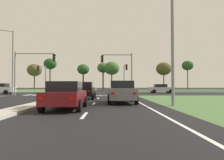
% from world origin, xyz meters
% --- Properties ---
extents(ground_plane, '(200.00, 200.00, 0.00)m').
position_xyz_m(ground_plane, '(0.00, 30.00, 0.00)').
color(ground_plane, black).
extents(grass_verge_far_left, '(35.00, 35.00, 0.01)m').
position_xyz_m(grass_verge_far_left, '(-25.50, 54.50, 0.00)').
color(grass_verge_far_left, '#476B38').
rests_on(grass_verge_far_left, ground).
extents(grass_verge_far_right, '(35.00, 35.00, 0.01)m').
position_xyz_m(grass_verge_far_right, '(25.50, 54.50, 0.00)').
color(grass_verge_far_right, '#2D4C28').
rests_on(grass_verge_far_right, ground).
extents(median_island_near, '(1.20, 22.00, 0.14)m').
position_xyz_m(median_island_near, '(0.00, 11.00, 0.07)').
color(median_island_near, '#ADA89E').
rests_on(median_island_near, ground).
extents(median_island_far, '(1.20, 36.00, 0.14)m').
position_xyz_m(median_island_far, '(0.00, 55.00, 0.07)').
color(median_island_far, gray).
rests_on(median_island_far, ground).
extents(lane_dash_near, '(0.14, 2.00, 0.01)m').
position_xyz_m(lane_dash_near, '(3.50, 5.05, 0.01)').
color(lane_dash_near, silver).
rests_on(lane_dash_near, ground).
extents(lane_dash_second, '(0.14, 2.00, 0.01)m').
position_xyz_m(lane_dash_second, '(3.50, 11.05, 0.01)').
color(lane_dash_second, silver).
rests_on(lane_dash_second, ground).
extents(lane_dash_third, '(0.14, 2.00, 0.01)m').
position_xyz_m(lane_dash_third, '(3.50, 17.05, 0.01)').
color(lane_dash_third, silver).
rests_on(lane_dash_third, ground).
extents(lane_dash_fourth, '(0.14, 2.00, 0.01)m').
position_xyz_m(lane_dash_fourth, '(3.50, 23.05, 0.01)').
color(lane_dash_fourth, silver).
rests_on(lane_dash_fourth, ground).
extents(edge_line_right, '(0.14, 24.00, 0.01)m').
position_xyz_m(edge_line_right, '(6.85, 12.00, 0.01)').
color(edge_line_right, silver).
rests_on(edge_line_right, ground).
extents(stop_bar_near, '(6.40, 0.50, 0.01)m').
position_xyz_m(stop_bar_near, '(3.80, 23.00, 0.01)').
color(stop_bar_near, silver).
rests_on(stop_bar_near, ground).
extents(crosswalk_bar_near, '(0.70, 2.80, 0.01)m').
position_xyz_m(crosswalk_bar_near, '(-6.40, 24.80, 0.01)').
color(crosswalk_bar_near, silver).
rests_on(crosswalk_bar_near, ground).
extents(crosswalk_bar_second, '(0.70, 2.80, 0.01)m').
position_xyz_m(crosswalk_bar_second, '(-5.25, 24.80, 0.01)').
color(crosswalk_bar_second, silver).
rests_on(crosswalk_bar_second, ground).
extents(crosswalk_bar_third, '(0.70, 2.80, 0.01)m').
position_xyz_m(crosswalk_bar_third, '(-4.10, 24.80, 0.01)').
color(crosswalk_bar_third, silver).
rests_on(crosswalk_bar_third, ground).
extents(crosswalk_bar_fourth, '(0.70, 2.80, 0.01)m').
position_xyz_m(crosswalk_bar_fourth, '(-2.95, 24.80, 0.01)').
color(crosswalk_bar_fourth, silver).
rests_on(crosswalk_bar_fourth, ground).
extents(crosswalk_bar_fifth, '(0.70, 2.80, 0.01)m').
position_xyz_m(crosswalk_bar_fifth, '(-1.80, 24.80, 0.01)').
color(crosswalk_bar_fifth, silver).
rests_on(crosswalk_bar_fifth, ground).
extents(crosswalk_bar_sixth, '(0.70, 2.80, 0.01)m').
position_xyz_m(crosswalk_bar_sixth, '(-0.65, 24.80, 0.01)').
color(crosswalk_bar_sixth, silver).
rests_on(crosswalk_bar_sixth, ground).
extents(car_black_near, '(1.99, 4.28, 1.62)m').
position_xyz_m(car_black_near, '(2.25, 16.09, 0.82)').
color(car_black_near, black).
rests_on(car_black_near, ground).
extents(car_silver_second, '(4.50, 1.99, 1.54)m').
position_xyz_m(car_silver_second, '(13.71, 32.32, 0.79)').
color(car_silver_second, '#B7B7BC').
rests_on(car_silver_second, ground).
extents(car_grey_third, '(2.04, 4.44, 1.61)m').
position_xyz_m(car_grey_third, '(5.49, 11.47, 0.82)').
color(car_grey_third, slate).
rests_on(car_grey_third, ground).
extents(car_maroon_fourth, '(2.00, 4.16, 1.49)m').
position_xyz_m(car_maroon_fourth, '(2.23, 7.44, 0.76)').
color(car_maroon_fourth, maroon).
rests_on(car_maroon_fourth, ground).
extents(car_teal_fifth, '(2.09, 4.45, 1.58)m').
position_xyz_m(car_teal_fifth, '(-2.18, 51.19, 0.81)').
color(car_teal_fifth, '#19565B').
rests_on(car_teal_fifth, ground).
extents(car_navy_sixth, '(4.32, 1.96, 1.61)m').
position_xyz_m(car_navy_sixth, '(-2.48, 31.19, 0.82)').
color(car_navy_sixth, '#161E47').
rests_on(car_navy_sixth, ground).
extents(car_white_seventh, '(4.23, 2.00, 1.62)m').
position_xyz_m(car_white_seventh, '(-11.74, 27.75, 0.82)').
color(car_white_seventh, silver).
rests_on(car_white_seventh, ground).
extents(traffic_signal_far_left, '(0.32, 4.58, 5.03)m').
position_xyz_m(traffic_signal_far_left, '(-7.60, 34.86, 3.49)').
color(traffic_signal_far_left, gray).
rests_on(traffic_signal_far_left, ground).
extents(traffic_signal_near_left, '(5.37, 0.32, 5.71)m').
position_xyz_m(traffic_signal_near_left, '(-5.65, 23.40, 3.97)').
color(traffic_signal_near_left, gray).
rests_on(traffic_signal_near_left, ground).
extents(traffic_signal_far_right, '(0.32, 5.75, 5.18)m').
position_xyz_m(traffic_signal_far_right, '(7.60, 34.39, 3.65)').
color(traffic_signal_far_right, gray).
rests_on(traffic_signal_far_right, ground).
extents(traffic_signal_near_right, '(4.20, 0.32, 5.57)m').
position_xyz_m(traffic_signal_near_right, '(6.10, 23.40, 3.81)').
color(traffic_signal_near_right, gray).
rests_on(traffic_signal_near_right, ground).
extents(street_lamp_near, '(1.63, 1.34, 9.94)m').
position_xyz_m(street_lamp_near, '(8.45, 9.04, 5.49)').
color(street_lamp_near, gray).
rests_on(street_lamp_near, ground).
extents(street_lamp_second, '(2.21, 1.35, 8.81)m').
position_xyz_m(street_lamp_second, '(-8.75, 24.76, 4.96)').
color(street_lamp_second, gray).
rests_on(street_lamp_second, ground).
extents(pedestrian_at_median, '(0.34, 0.34, 1.64)m').
position_xyz_m(pedestrian_at_median, '(-0.18, 38.10, 1.13)').
color(pedestrian_at_median, maroon).
rests_on(pedestrian_at_median, median_island_far).
extents(treeline_near, '(4.71, 4.71, 8.40)m').
position_xyz_m(treeline_near, '(-19.60, 64.63, 6.37)').
color(treeline_near, '#423323').
rests_on(treeline_near, ground).
extents(treeline_second, '(3.87, 3.87, 9.64)m').
position_xyz_m(treeline_second, '(-13.30, 60.25, 7.91)').
color(treeline_second, '#423323').
rests_on(treeline_second, ground).
extents(treeline_third, '(3.82, 3.82, 8.10)m').
position_xyz_m(treeline_third, '(-3.38, 62.04, 6.40)').
color(treeline_third, '#423323').
rests_on(treeline_third, ground).
extents(treeline_fourth, '(3.86, 3.86, 8.79)m').
position_xyz_m(treeline_fourth, '(2.85, 63.98, 7.04)').
color(treeline_fourth, '#423323').
rests_on(treeline_fourth, ground).
extents(treeline_fifth, '(4.72, 4.72, 8.65)m').
position_xyz_m(treeline_fifth, '(5.59, 59.77, 6.62)').
color(treeline_fifth, '#423323').
rests_on(treeline_fifth, ground).
extents(treeline_sixth, '(4.90, 4.90, 8.84)m').
position_xyz_m(treeline_sixth, '(22.42, 62.97, 6.73)').
color(treeline_sixth, '#423323').
rests_on(treeline_sixth, ground).
extents(treeline_seventh, '(3.72, 3.72, 9.52)m').
position_xyz_m(treeline_seventh, '(30.66, 64.22, 7.88)').
color(treeline_seventh, '#423323').
rests_on(treeline_seventh, ground).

